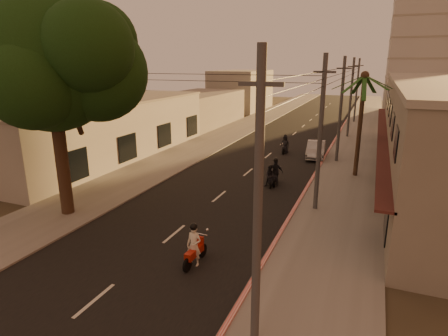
{
  "coord_description": "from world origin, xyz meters",
  "views": [
    {
      "loc": [
        8.95,
        -13.32,
        8.55
      ],
      "look_at": [
        0.5,
        7.62,
        2.1
      ],
      "focal_mm": 30.0,
      "sensor_mm": 36.0,
      "label": 1
    }
  ],
  "objects_px": {
    "palm_tree": "(364,82)",
    "parked_car": "(316,149)",
    "scooter_mid_a": "(270,177)",
    "scooter_mid_b": "(275,173)",
    "broadleaf_tree": "(58,63)",
    "scooter_red": "(194,247)",
    "scooter_far_a": "(285,145)"
  },
  "relations": [
    {
      "from": "broadleaf_tree",
      "to": "scooter_mid_b",
      "type": "distance_m",
      "value": 15.45
    },
    {
      "from": "scooter_red",
      "to": "scooter_mid_a",
      "type": "height_order",
      "value": "scooter_red"
    },
    {
      "from": "palm_tree",
      "to": "scooter_mid_a",
      "type": "distance_m",
      "value": 9.67
    },
    {
      "from": "scooter_far_a",
      "to": "parked_car",
      "type": "bearing_deg",
      "value": -10.14
    },
    {
      "from": "broadleaf_tree",
      "to": "scooter_far_a",
      "type": "xyz_separation_m",
      "value": [
        7.84,
        19.35,
        -7.65
      ]
    },
    {
      "from": "scooter_red",
      "to": "broadleaf_tree",
      "type": "bearing_deg",
      "value": 167.48
    },
    {
      "from": "palm_tree",
      "to": "parked_car",
      "type": "xyz_separation_m",
      "value": [
        -3.77,
        5.0,
        -6.41
      ]
    },
    {
      "from": "scooter_red",
      "to": "scooter_far_a",
      "type": "relative_size",
      "value": 1.06
    },
    {
      "from": "scooter_far_a",
      "to": "scooter_red",
      "type": "bearing_deg",
      "value": -87.87
    },
    {
      "from": "scooter_mid_b",
      "to": "scooter_far_a",
      "type": "bearing_deg",
      "value": 89.22
    },
    {
      "from": "broadleaf_tree",
      "to": "scooter_mid_b",
      "type": "relative_size",
      "value": 6.03
    },
    {
      "from": "scooter_mid_a",
      "to": "parked_car",
      "type": "xyz_separation_m",
      "value": [
        1.68,
        9.74,
        0.01
      ]
    },
    {
      "from": "scooter_mid_a",
      "to": "scooter_mid_b",
      "type": "xyz_separation_m",
      "value": [
        0.21,
        0.55,
        0.16
      ]
    },
    {
      "from": "scooter_mid_a",
      "to": "scooter_mid_b",
      "type": "height_order",
      "value": "scooter_mid_b"
    },
    {
      "from": "broadleaf_tree",
      "to": "scooter_far_a",
      "type": "height_order",
      "value": "broadleaf_tree"
    },
    {
      "from": "scooter_far_a",
      "to": "scooter_mid_a",
      "type": "bearing_deg",
      "value": -83.39
    },
    {
      "from": "broadleaf_tree",
      "to": "scooter_mid_a",
      "type": "height_order",
      "value": "broadleaf_tree"
    },
    {
      "from": "scooter_mid_a",
      "to": "parked_car",
      "type": "bearing_deg",
      "value": 63.55
    },
    {
      "from": "scooter_mid_a",
      "to": "scooter_far_a",
      "type": "bearing_deg",
      "value": 80.66
    },
    {
      "from": "palm_tree",
      "to": "scooter_mid_a",
      "type": "relative_size",
      "value": 5.11
    },
    {
      "from": "scooter_mid_b",
      "to": "scooter_far_a",
      "type": "height_order",
      "value": "scooter_mid_b"
    },
    {
      "from": "parked_car",
      "to": "scooter_far_a",
      "type": "bearing_deg",
      "value": 164.69
    },
    {
      "from": "scooter_mid_a",
      "to": "scooter_far_a",
      "type": "distance_m",
      "value": 10.33
    },
    {
      "from": "palm_tree",
      "to": "scooter_mid_b",
      "type": "height_order",
      "value": "palm_tree"
    },
    {
      "from": "palm_tree",
      "to": "scooter_mid_b",
      "type": "xyz_separation_m",
      "value": [
        -5.24,
        -4.19,
        -6.25
      ]
    },
    {
      "from": "broadleaf_tree",
      "to": "parked_car",
      "type": "distance_m",
      "value": 23.08
    },
    {
      "from": "parked_car",
      "to": "scooter_mid_a",
      "type": "bearing_deg",
      "value": -105.66
    },
    {
      "from": "broadleaf_tree",
      "to": "scooter_mid_a",
      "type": "bearing_deg",
      "value": 44.86
    },
    {
      "from": "scooter_mid_b",
      "to": "parked_car",
      "type": "bearing_deg",
      "value": 71.19
    },
    {
      "from": "scooter_mid_b",
      "to": "scooter_mid_a",
      "type": "bearing_deg",
      "value": -120.93
    },
    {
      "from": "palm_tree",
      "to": "parked_car",
      "type": "distance_m",
      "value": 8.96
    },
    {
      "from": "scooter_mid_a",
      "to": "scooter_far_a",
      "type": "height_order",
      "value": "scooter_far_a"
    }
  ]
}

